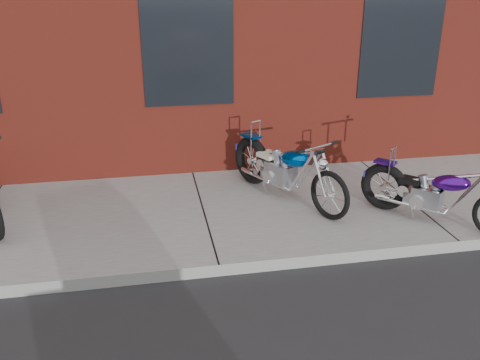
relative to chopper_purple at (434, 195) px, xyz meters
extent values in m
plane|color=#252526|center=(-2.93, -0.58, -0.53)|extent=(120.00, 120.00, 0.00)
cube|color=slate|center=(-2.93, 0.92, -0.45)|extent=(22.00, 3.00, 0.15)
torus|color=black|center=(-0.36, 0.39, -0.04)|extent=(0.55, 0.58, 0.67)
cube|color=#989DAA|center=(0.04, -0.05, -0.05)|extent=(0.44, 0.45, 0.28)
ellipsoid|color=#440C88|center=(0.22, -0.24, 0.22)|extent=(0.53, 0.54, 0.29)
cube|color=black|center=(-0.12, 0.13, 0.13)|extent=(0.34, 0.34, 0.06)
cylinder|color=white|center=(-0.31, 0.34, 0.31)|extent=(0.03, 0.03, 0.45)
cylinder|color=white|center=(-0.02, 0.18, -0.17)|extent=(0.60, 0.65, 0.04)
torus|color=black|center=(-1.99, 1.66, 0.00)|extent=(0.47, 0.73, 0.75)
torus|color=black|center=(-1.24, 0.20, -0.04)|extent=(0.38, 0.64, 0.68)
cube|color=#989DAA|center=(-1.68, 1.06, -0.01)|extent=(0.45, 0.50, 0.31)
ellipsoid|color=#0050B2|center=(-1.55, 0.80, 0.29)|extent=(0.50, 0.63, 0.32)
cube|color=beige|center=(-1.80, 1.30, 0.19)|extent=(0.36, 0.37, 0.06)
cylinder|color=white|center=(-1.30, 0.31, 0.23)|extent=(0.18, 0.29, 0.56)
cylinder|color=white|center=(-1.35, 0.43, 0.57)|extent=(0.52, 0.29, 0.03)
cylinder|color=white|center=(-1.95, 1.58, 0.39)|extent=(0.03, 0.03, 0.50)
cylinder|color=white|center=(-1.67, 1.32, -0.15)|extent=(0.47, 0.86, 0.05)
camera|label=1|loc=(-3.62, -5.52, 2.63)|focal=38.00mm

